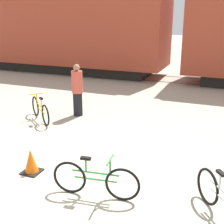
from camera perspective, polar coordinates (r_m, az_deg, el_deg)
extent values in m
plane|color=#B2A893|center=(7.07, -5.34, -10.91)|extent=(80.00, 80.00, 0.00)
cube|color=black|center=(18.56, -8.21, 8.23)|extent=(9.64, 2.24, 0.55)
cube|color=#9E3823|center=(18.33, -8.49, 14.25)|extent=(11.47, 2.99, 3.36)
cylinder|color=#9E3823|center=(18.29, -8.75, 19.50)|extent=(10.55, 2.84, 2.84)
cube|color=#4C4238|center=(15.77, 10.75, 5.35)|extent=(36.00, 0.07, 0.01)
cube|color=#4C4238|center=(17.15, 11.71, 6.31)|extent=(36.00, 0.07, 0.01)
torus|color=black|center=(6.14, 17.07, -12.89)|extent=(0.45, 0.58, 0.69)
cylinder|color=silver|center=(5.76, 19.87, -15.04)|extent=(0.53, 0.69, 0.04)
cylinder|color=silver|center=(5.74, 19.15, -11.74)|extent=(0.04, 0.04, 0.29)
cube|color=black|center=(5.68, 19.30, -10.48)|extent=(0.18, 0.21, 0.05)
torus|color=black|center=(10.82, -13.82, 1.05)|extent=(0.55, 0.46, 0.67)
torus|color=black|center=(9.81, -12.07, -0.59)|extent=(0.55, 0.46, 0.67)
cylinder|color=gold|center=(10.27, -13.05, 1.18)|extent=(0.77, 0.64, 0.04)
cylinder|color=gold|center=(10.31, -13.00, 0.44)|extent=(0.70, 0.58, 0.04)
cylinder|color=gold|center=(10.05, -12.80, 1.67)|extent=(0.04, 0.04, 0.28)
cube|color=black|center=(10.01, -12.85, 2.44)|extent=(0.21, 0.19, 0.05)
cylinder|color=gold|center=(10.50, -13.58, 2.41)|extent=(0.04, 0.04, 0.31)
cylinder|color=gold|center=(10.46, -13.65, 3.24)|extent=(0.32, 0.38, 0.03)
torus|color=black|center=(5.95, 1.93, -13.13)|extent=(0.68, 0.13, 0.67)
torus|color=black|center=(6.23, -7.76, -11.76)|extent=(0.68, 0.13, 0.67)
cylinder|color=#338C38|center=(5.98, -3.06, -11.06)|extent=(0.92, 0.15, 0.04)
cylinder|color=#338C38|center=(6.05, -3.04, -12.22)|extent=(0.84, 0.14, 0.04)
cylinder|color=#338C38|center=(5.97, -4.80, -9.64)|extent=(0.04, 0.04, 0.28)
cube|color=black|center=(5.91, -4.83, -8.43)|extent=(0.21, 0.10, 0.05)
cylinder|color=#338C38|center=(5.84, -0.34, -10.08)|extent=(0.04, 0.04, 0.31)
cylinder|color=#338C38|center=(5.77, -0.34, -8.72)|extent=(0.09, 0.46, 0.03)
cylinder|color=black|center=(10.60, -6.27, 1.46)|extent=(0.31, 0.31, 0.79)
cylinder|color=#CC4C3D|center=(10.41, -6.41, 5.49)|extent=(0.37, 0.37, 0.73)
sphere|color=#A37556|center=(10.31, -6.51, 8.07)|extent=(0.22, 0.22, 0.22)
cube|color=black|center=(7.26, -14.43, -10.51)|extent=(0.40, 0.40, 0.03)
cone|color=orange|center=(7.14, -14.60, -8.68)|extent=(0.32, 0.32, 0.55)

